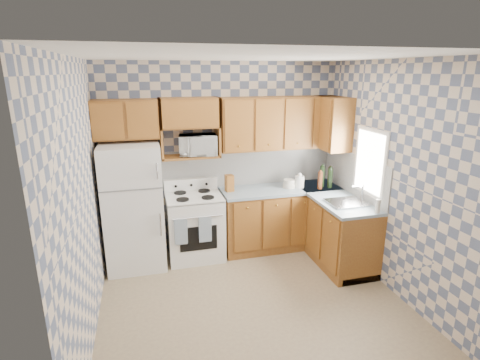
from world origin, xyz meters
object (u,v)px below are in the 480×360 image
object	(u,v)px
stove_body	(195,227)
electric_kettle	(299,182)
microwave	(198,145)
refrigerator	(134,207)

from	to	relation	value
stove_body	electric_kettle	bearing A→B (deg)	-1.01
stove_body	microwave	bearing A→B (deg)	58.17
microwave	electric_kettle	bearing A→B (deg)	-1.08
stove_body	electric_kettle	world-z (taller)	electric_kettle
refrigerator	microwave	world-z (taller)	microwave
refrigerator	electric_kettle	xyz separation A→B (m)	(2.36, -0.00, 0.17)
refrigerator	stove_body	world-z (taller)	refrigerator
microwave	electric_kettle	distance (m)	1.58
electric_kettle	microwave	bearing A→B (deg)	172.37
stove_body	microwave	size ratio (longest dim) A/B	1.77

